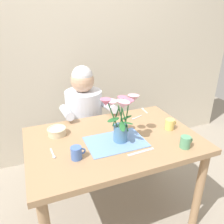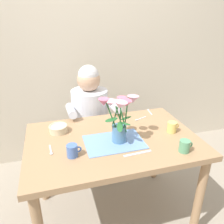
{
  "view_description": "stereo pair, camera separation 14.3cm",
  "coord_description": "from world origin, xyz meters",
  "px_view_note": "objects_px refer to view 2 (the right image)",
  "views": [
    {
      "loc": [
        -0.52,
        -1.26,
        1.55
      ],
      "look_at": [
        0.01,
        0.05,
        0.92
      ],
      "focal_mm": 35.61,
      "sensor_mm": 36.0,
      "label": 1
    },
    {
      "loc": [
        -0.38,
        -1.31,
        1.55
      ],
      "look_at": [
        0.01,
        0.05,
        0.92
      ],
      "focal_mm": 35.61,
      "sensor_mm": 36.0,
      "label": 2
    }
  ],
  "objects_px": {
    "ceramic_mug": "(185,146)",
    "ceramic_bowl": "(58,128)",
    "coffee_cup": "(172,127)",
    "seated_person": "(91,123)",
    "tea_cup": "(72,151)",
    "flower_vase": "(119,116)",
    "dinner_knife": "(138,153)"
  },
  "relations": [
    {
      "from": "ceramic_mug",
      "to": "tea_cup",
      "type": "relative_size",
      "value": 1.0
    },
    {
      "from": "tea_cup",
      "to": "seated_person",
      "type": "bearing_deg",
      "value": 71.65
    },
    {
      "from": "coffee_cup",
      "to": "tea_cup",
      "type": "height_order",
      "value": "same"
    },
    {
      "from": "dinner_knife",
      "to": "flower_vase",
      "type": "bearing_deg",
      "value": 107.65
    },
    {
      "from": "ceramic_bowl",
      "to": "ceramic_mug",
      "type": "distance_m",
      "value": 0.9
    },
    {
      "from": "seated_person",
      "to": "ceramic_mug",
      "type": "distance_m",
      "value": 1.03
    },
    {
      "from": "tea_cup",
      "to": "flower_vase",
      "type": "bearing_deg",
      "value": 14.9
    },
    {
      "from": "ceramic_bowl",
      "to": "dinner_knife",
      "type": "distance_m",
      "value": 0.63
    },
    {
      "from": "tea_cup",
      "to": "ceramic_bowl",
      "type": "bearing_deg",
      "value": 100.97
    },
    {
      "from": "seated_person",
      "to": "dinner_knife",
      "type": "bearing_deg",
      "value": -76.04
    },
    {
      "from": "ceramic_bowl",
      "to": "tea_cup",
      "type": "relative_size",
      "value": 1.46
    },
    {
      "from": "dinner_knife",
      "to": "ceramic_bowl",
      "type": "bearing_deg",
      "value": 134.22
    },
    {
      "from": "seated_person",
      "to": "ceramic_bowl",
      "type": "bearing_deg",
      "value": -122.6
    },
    {
      "from": "coffee_cup",
      "to": "ceramic_bowl",
      "type": "bearing_deg",
      "value": 164.19
    },
    {
      "from": "seated_person",
      "to": "dinner_knife",
      "type": "height_order",
      "value": "seated_person"
    },
    {
      "from": "ceramic_bowl",
      "to": "ceramic_mug",
      "type": "xyz_separation_m",
      "value": [
        0.76,
        -0.48,
        0.01
      ]
    },
    {
      "from": "ceramic_mug",
      "to": "coffee_cup",
      "type": "relative_size",
      "value": 1.0
    },
    {
      "from": "flower_vase",
      "to": "tea_cup",
      "type": "bearing_deg",
      "value": -165.1
    },
    {
      "from": "flower_vase",
      "to": "tea_cup",
      "type": "xyz_separation_m",
      "value": [
        -0.33,
        -0.09,
        -0.15
      ]
    },
    {
      "from": "flower_vase",
      "to": "dinner_knife",
      "type": "relative_size",
      "value": 1.73
    },
    {
      "from": "coffee_cup",
      "to": "tea_cup",
      "type": "distance_m",
      "value": 0.75
    },
    {
      "from": "ceramic_bowl",
      "to": "ceramic_mug",
      "type": "bearing_deg",
      "value": -32.38
    },
    {
      "from": "flower_vase",
      "to": "ceramic_mug",
      "type": "xyz_separation_m",
      "value": [
        0.36,
        -0.23,
        -0.15
      ]
    },
    {
      "from": "dinner_knife",
      "to": "ceramic_mug",
      "type": "bearing_deg",
      "value": -13.92
    },
    {
      "from": "coffee_cup",
      "to": "seated_person",
      "type": "bearing_deg",
      "value": 127.2
    },
    {
      "from": "ceramic_bowl",
      "to": "dinner_knife",
      "type": "height_order",
      "value": "ceramic_bowl"
    },
    {
      "from": "flower_vase",
      "to": "coffee_cup",
      "type": "relative_size",
      "value": 3.54
    },
    {
      "from": "ceramic_mug",
      "to": "ceramic_bowl",
      "type": "bearing_deg",
      "value": 147.62
    },
    {
      "from": "flower_vase",
      "to": "tea_cup",
      "type": "height_order",
      "value": "flower_vase"
    },
    {
      "from": "dinner_knife",
      "to": "coffee_cup",
      "type": "relative_size",
      "value": 2.04
    },
    {
      "from": "seated_person",
      "to": "ceramic_mug",
      "type": "xyz_separation_m",
      "value": [
        0.44,
        -0.9,
        0.22
      ]
    },
    {
      "from": "ceramic_bowl",
      "to": "ceramic_mug",
      "type": "relative_size",
      "value": 1.46
    }
  ]
}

